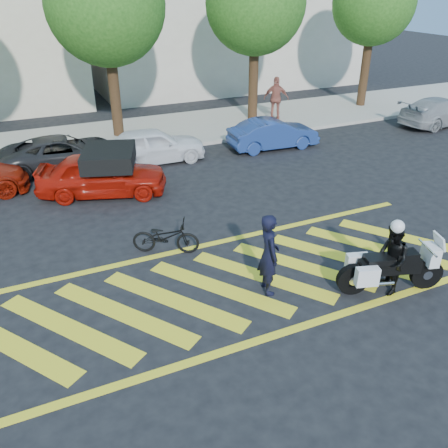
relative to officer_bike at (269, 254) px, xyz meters
name	(u,v)px	position (x,y,z in m)	size (l,w,h in m)	color
ground	(243,282)	(-0.33, 0.51, -0.94)	(90.00, 90.00, 0.00)	black
sidewalk	(119,136)	(-0.33, 12.51, -0.86)	(60.00, 5.00, 0.15)	#9E998E
crosswalk	(242,282)	(-0.37, 0.51, -0.93)	(12.33, 4.00, 0.01)	yellow
tree_center	(109,9)	(-0.20, 12.58, 4.16)	(4.60, 4.60, 7.56)	black
tree_right	(257,7)	(6.30, 12.58, 4.11)	(4.40, 4.40, 7.41)	black
tree_far_right	(375,6)	(12.80, 12.58, 4.01)	(4.00, 4.00, 7.10)	black
officer_bike	(269,254)	(0.00, 0.00, 0.00)	(0.68, 0.45, 1.87)	black
bicycle	(166,237)	(-1.52, 2.51, -0.49)	(0.59, 1.68, 0.88)	black
police_motorcycle	(390,268)	(2.42, -1.10, -0.35)	(2.36, 1.14, 1.07)	black
officer_moto	(391,259)	(2.40, -1.11, -0.12)	(0.79, 0.61, 1.62)	black
red_convertible	(102,174)	(-2.19, 6.79, -0.25)	(1.61, 4.00, 1.36)	#A11207
parked_mid_left	(63,153)	(-2.98, 9.71, -0.34)	(1.97, 4.27, 1.19)	black
parked_mid_right	(153,145)	(0.14, 8.98, -0.28)	(1.56, 3.87, 1.32)	white
parked_right	(273,134)	(5.03, 8.56, -0.34)	(1.27, 3.64, 1.20)	navy
parked_far_right	(440,111)	(13.87, 8.31, -0.30)	(1.77, 4.35, 1.26)	gray
pedestrian_right	(276,98)	(7.08, 11.90, 0.20)	(1.16, 0.48, 1.98)	#A15849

